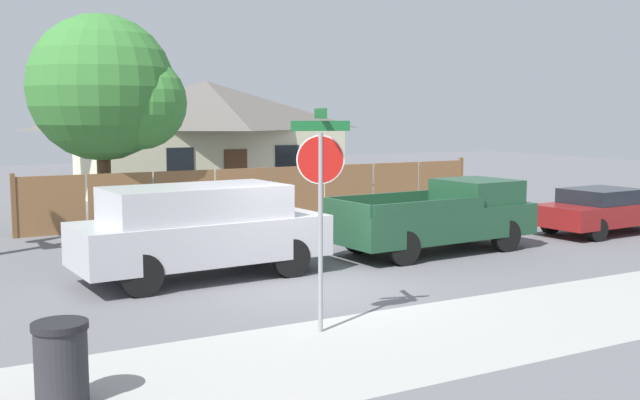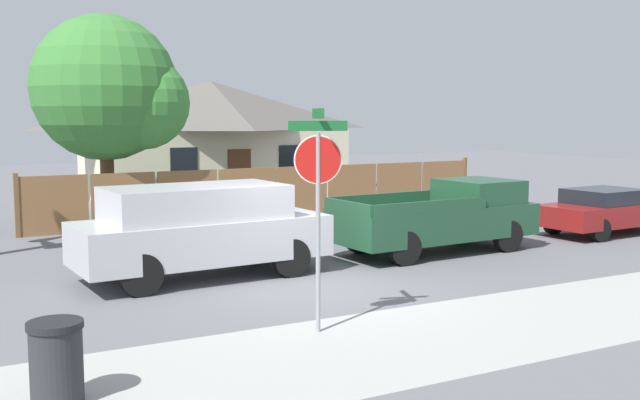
{
  "view_description": "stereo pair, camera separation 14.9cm",
  "coord_description": "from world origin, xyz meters",
  "px_view_note": "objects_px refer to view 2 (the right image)",
  "views": [
    {
      "loc": [
        -6.65,
        -12.17,
        3.26
      ],
      "look_at": [
        0.44,
        0.52,
        1.6
      ],
      "focal_mm": 42.0,
      "sensor_mm": 36.0,
      "label": 1
    },
    {
      "loc": [
        -6.51,
        -12.24,
        3.26
      ],
      "look_at": [
        0.44,
        0.52,
        1.6
      ],
      "focal_mm": 42.0,
      "sensor_mm": 36.0,
      "label": 2
    }
  ],
  "objects_px": {
    "trash_bin": "(56,362)",
    "stop_sign": "(318,182)",
    "parked_sedan": "(607,210)",
    "house": "(212,137)",
    "oak_tree": "(113,91)",
    "red_suv": "(200,228)",
    "orange_pickup": "(441,217)"
  },
  "relations": [
    {
      "from": "trash_bin",
      "to": "stop_sign",
      "type": "bearing_deg",
      "value": 15.0
    },
    {
      "from": "house",
      "to": "oak_tree",
      "type": "relative_size",
      "value": 1.65
    },
    {
      "from": "house",
      "to": "stop_sign",
      "type": "relative_size",
      "value": 3.03
    },
    {
      "from": "house",
      "to": "oak_tree",
      "type": "distance_m",
      "value": 8.39
    },
    {
      "from": "red_suv",
      "to": "orange_pickup",
      "type": "bearing_deg",
      "value": -2.95
    },
    {
      "from": "oak_tree",
      "to": "red_suv",
      "type": "relative_size",
      "value": 1.21
    },
    {
      "from": "house",
      "to": "red_suv",
      "type": "relative_size",
      "value": 1.99
    },
    {
      "from": "oak_tree",
      "to": "orange_pickup",
      "type": "xyz_separation_m",
      "value": [
        5.77,
        -8.06,
        -3.1
      ]
    },
    {
      "from": "red_suv",
      "to": "trash_bin",
      "type": "xyz_separation_m",
      "value": [
        -3.66,
        -5.48,
        -0.53
      ]
    },
    {
      "from": "parked_sedan",
      "to": "trash_bin",
      "type": "xyz_separation_m",
      "value": [
        -15.35,
        -5.48,
        -0.18
      ]
    },
    {
      "from": "parked_sedan",
      "to": "stop_sign",
      "type": "xyz_separation_m",
      "value": [
        -11.41,
        -4.42,
        1.62
      ]
    },
    {
      "from": "trash_bin",
      "to": "oak_tree",
      "type": "bearing_deg",
      "value": 73.91
    },
    {
      "from": "oak_tree",
      "to": "trash_bin",
      "type": "height_order",
      "value": "oak_tree"
    },
    {
      "from": "oak_tree",
      "to": "orange_pickup",
      "type": "distance_m",
      "value": 10.38
    },
    {
      "from": "oak_tree",
      "to": "trash_bin",
      "type": "xyz_separation_m",
      "value": [
        -3.91,
        -13.55,
        -3.45
      ]
    },
    {
      "from": "house",
      "to": "parked_sedan",
      "type": "relative_size",
      "value": 2.41
    },
    {
      "from": "parked_sedan",
      "to": "stop_sign",
      "type": "distance_m",
      "value": 12.35
    },
    {
      "from": "house",
      "to": "trash_bin",
      "type": "relative_size",
      "value": 10.65
    },
    {
      "from": "house",
      "to": "red_suv",
      "type": "distance_m",
      "value": 15.45
    },
    {
      "from": "orange_pickup",
      "to": "stop_sign",
      "type": "distance_m",
      "value": 7.4
    },
    {
      "from": "orange_pickup",
      "to": "parked_sedan",
      "type": "bearing_deg",
      "value": -3.21
    },
    {
      "from": "stop_sign",
      "to": "trash_bin",
      "type": "bearing_deg",
      "value": -147.63
    },
    {
      "from": "red_suv",
      "to": "stop_sign",
      "type": "bearing_deg",
      "value": -89.54
    },
    {
      "from": "red_suv",
      "to": "parked_sedan",
      "type": "relative_size",
      "value": 1.21
    },
    {
      "from": "house",
      "to": "parked_sedan",
      "type": "xyz_separation_m",
      "value": [
        6.1,
        -14.35,
        -1.73
      ]
    },
    {
      "from": "red_suv",
      "to": "orange_pickup",
      "type": "distance_m",
      "value": 6.02
    },
    {
      "from": "house",
      "to": "stop_sign",
      "type": "distance_m",
      "value": 19.51
    },
    {
      "from": "red_suv",
      "to": "oak_tree",
      "type": "bearing_deg",
      "value": 85.19
    },
    {
      "from": "house",
      "to": "trash_bin",
      "type": "bearing_deg",
      "value": -115.0
    },
    {
      "from": "oak_tree",
      "to": "stop_sign",
      "type": "height_order",
      "value": "oak_tree"
    },
    {
      "from": "orange_pickup",
      "to": "trash_bin",
      "type": "height_order",
      "value": "orange_pickup"
    },
    {
      "from": "oak_tree",
      "to": "stop_sign",
      "type": "relative_size",
      "value": 1.84
    }
  ]
}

